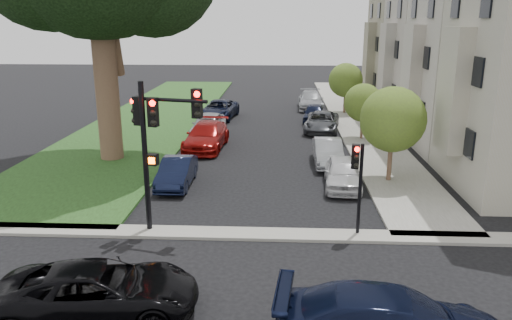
{
  "coord_description": "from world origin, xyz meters",
  "views": [
    {
      "loc": [
        0.99,
        -14.61,
        7.6
      ],
      "look_at": [
        0.0,
        5.0,
        2.0
      ],
      "focal_mm": 35.0,
      "sensor_mm": 36.0,
      "label": 1
    }
  ],
  "objects_px": {
    "small_tree_c": "(346,80)",
    "car_parked_1": "(328,152)",
    "traffic_signal_main": "(156,130)",
    "car_parked_4": "(311,100)",
    "car_parked_2": "(322,122)",
    "car_parked_8": "(219,110)",
    "car_parked_7": "(208,125)",
    "car_parked_0": "(343,173)",
    "car_parked_3": "(314,113)",
    "small_tree_b": "(363,103)",
    "car_parked_5": "(177,172)",
    "small_tree_a": "(393,119)",
    "traffic_signal_secondary": "(358,173)",
    "car_parked_6": "(206,136)",
    "car_cross_near": "(98,291)"
  },
  "relations": [
    {
      "from": "car_parked_4",
      "to": "small_tree_c",
      "type": "bearing_deg",
      "value": -39.15
    },
    {
      "from": "small_tree_c",
      "to": "car_parked_3",
      "type": "bearing_deg",
      "value": -128.05
    },
    {
      "from": "small_tree_b",
      "to": "traffic_signal_main",
      "type": "relative_size",
      "value": 0.66
    },
    {
      "from": "small_tree_c",
      "to": "car_parked_4",
      "type": "relative_size",
      "value": 0.8
    },
    {
      "from": "car_parked_4",
      "to": "car_parked_5",
      "type": "height_order",
      "value": "car_parked_4"
    },
    {
      "from": "traffic_signal_main",
      "to": "car_parked_8",
      "type": "height_order",
      "value": "traffic_signal_main"
    },
    {
      "from": "car_parked_0",
      "to": "car_parked_7",
      "type": "xyz_separation_m",
      "value": [
        -7.71,
        9.93,
        0.09
      ]
    },
    {
      "from": "small_tree_a",
      "to": "car_parked_3",
      "type": "distance_m",
      "value": 14.79
    },
    {
      "from": "car_parked_1",
      "to": "car_parked_8",
      "type": "relative_size",
      "value": 0.8
    },
    {
      "from": "car_parked_1",
      "to": "car_parked_2",
      "type": "relative_size",
      "value": 0.85
    },
    {
      "from": "car_parked_3",
      "to": "car_parked_4",
      "type": "xyz_separation_m",
      "value": [
        0.05,
        5.68,
        0.08
      ]
    },
    {
      "from": "small_tree_c",
      "to": "car_parked_1",
      "type": "xyz_separation_m",
      "value": [
        -2.65,
        -14.93,
        -2.08
      ]
    },
    {
      "from": "car_parked_0",
      "to": "car_parked_3",
      "type": "bearing_deg",
      "value": 95.0
    },
    {
      "from": "small_tree_b",
      "to": "car_parked_8",
      "type": "xyz_separation_m",
      "value": [
        -10.04,
        6.63,
        -1.71
      ]
    },
    {
      "from": "car_parked_5",
      "to": "car_parked_8",
      "type": "xyz_separation_m",
      "value": [
        -0.0,
        16.25,
        0.06
      ]
    },
    {
      "from": "small_tree_b",
      "to": "car_parked_3",
      "type": "bearing_deg",
      "value": 114.96
    },
    {
      "from": "car_parked_8",
      "to": "traffic_signal_main",
      "type": "bearing_deg",
      "value": -81.84
    },
    {
      "from": "car_parked_4",
      "to": "car_parked_5",
      "type": "xyz_separation_m",
      "value": [
        -7.41,
        -21.06,
        -0.1
      ]
    },
    {
      "from": "traffic_signal_main",
      "to": "traffic_signal_secondary",
      "type": "xyz_separation_m",
      "value": [
        7.07,
        -0.04,
        -1.42
      ]
    },
    {
      "from": "car_parked_0",
      "to": "car_parked_5",
      "type": "xyz_separation_m",
      "value": [
        -7.73,
        -0.16,
        -0.04
      ]
    },
    {
      "from": "car_parked_2",
      "to": "car_parked_6",
      "type": "bearing_deg",
      "value": -136.73
    },
    {
      "from": "car_parked_3",
      "to": "small_tree_a",
      "type": "bearing_deg",
      "value": -73.25
    },
    {
      "from": "traffic_signal_main",
      "to": "car_parked_3",
      "type": "distance_m",
      "value": 21.94
    },
    {
      "from": "car_cross_near",
      "to": "car_parked_4",
      "type": "relative_size",
      "value": 1.01
    },
    {
      "from": "traffic_signal_main",
      "to": "car_parked_4",
      "type": "xyz_separation_m",
      "value": [
        6.93,
        26.27,
        -3.07
      ]
    },
    {
      "from": "car_parked_6",
      "to": "car_parked_7",
      "type": "bearing_deg",
      "value": 100.06
    },
    {
      "from": "car_parked_7",
      "to": "car_parked_1",
      "type": "bearing_deg",
      "value": -35.64
    },
    {
      "from": "small_tree_c",
      "to": "car_parked_1",
      "type": "relative_size",
      "value": 1.01
    },
    {
      "from": "car_parked_5",
      "to": "car_parked_7",
      "type": "xyz_separation_m",
      "value": [
        0.02,
        10.09,
        0.14
      ]
    },
    {
      "from": "car_parked_0",
      "to": "small_tree_c",
      "type": "bearing_deg",
      "value": 86.53
    },
    {
      "from": "traffic_signal_main",
      "to": "small_tree_c",
      "type": "bearing_deg",
      "value": 68.29
    },
    {
      "from": "car_parked_0",
      "to": "car_parked_1",
      "type": "height_order",
      "value": "car_parked_0"
    },
    {
      "from": "car_parked_6",
      "to": "small_tree_a",
      "type": "bearing_deg",
      "value": -28.03
    },
    {
      "from": "traffic_signal_secondary",
      "to": "car_parked_4",
      "type": "bearing_deg",
      "value": 90.31
    },
    {
      "from": "small_tree_c",
      "to": "traffic_signal_secondary",
      "type": "xyz_separation_m",
      "value": [
        -2.49,
        -24.06,
        -0.37
      ]
    },
    {
      "from": "traffic_signal_secondary",
      "to": "car_parked_4",
      "type": "relative_size",
      "value": 0.67
    },
    {
      "from": "small_tree_a",
      "to": "car_cross_near",
      "type": "bearing_deg",
      "value": -130.21
    },
    {
      "from": "small_tree_b",
      "to": "small_tree_c",
      "type": "xyz_separation_m",
      "value": [
        0.0,
        9.2,
        0.33
      ]
    },
    {
      "from": "small_tree_a",
      "to": "car_parked_3",
      "type": "bearing_deg",
      "value": 100.59
    },
    {
      "from": "small_tree_b",
      "to": "small_tree_c",
      "type": "height_order",
      "value": "small_tree_c"
    },
    {
      "from": "traffic_signal_secondary",
      "to": "car_parked_6",
      "type": "height_order",
      "value": "traffic_signal_secondary"
    },
    {
      "from": "car_parked_4",
      "to": "small_tree_b",
      "type": "bearing_deg",
      "value": -75.67
    },
    {
      "from": "small_tree_b",
      "to": "car_parked_1",
      "type": "relative_size",
      "value": 0.89
    },
    {
      "from": "small_tree_b",
      "to": "car_parked_5",
      "type": "height_order",
      "value": "small_tree_b"
    },
    {
      "from": "traffic_signal_secondary",
      "to": "car_parked_2",
      "type": "bearing_deg",
      "value": 89.54
    },
    {
      "from": "car_parked_7",
      "to": "traffic_signal_main",
      "type": "bearing_deg",
      "value": -83.79
    },
    {
      "from": "small_tree_b",
      "to": "car_parked_7",
      "type": "relative_size",
      "value": 0.79
    },
    {
      "from": "car_cross_near",
      "to": "car_parked_7",
      "type": "height_order",
      "value": "car_parked_7"
    },
    {
      "from": "traffic_signal_main",
      "to": "car_parked_4",
      "type": "height_order",
      "value": "traffic_signal_main"
    },
    {
      "from": "car_parked_7",
      "to": "car_parked_8",
      "type": "distance_m",
      "value": 6.16
    }
  ]
}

